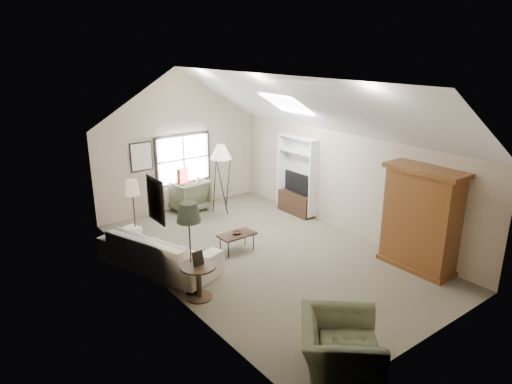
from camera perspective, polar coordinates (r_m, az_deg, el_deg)
room_shell at (r=9.53m, az=1.48°, el=9.80°), size 5.01×8.01×4.00m
window at (r=13.18m, az=-9.08°, el=4.08°), size 1.72×0.08×1.42m
skylight at (r=11.04m, az=3.88°, el=10.95°), size 0.80×1.20×0.52m
wall_art at (r=10.52m, az=-13.36°, el=1.85°), size 1.97×3.71×0.88m
armoire at (r=10.09m, az=19.91°, el=-3.22°), size 0.60×1.50×2.20m
tv_alcove at (r=12.64m, az=5.17°, el=2.23°), size 0.32×1.30×2.10m
media_console at (r=12.88m, az=5.00°, el=-1.43°), size 0.34×1.18×0.60m
tv_panel at (r=12.69m, az=5.07°, el=1.22°), size 0.05×0.90×0.55m
sofa at (r=9.98m, az=-12.05°, el=-7.13°), size 1.91×2.91×0.79m
armchair_near at (r=6.99m, az=10.43°, el=-18.68°), size 1.70×1.71×0.84m
armchair_far at (r=13.22m, az=-8.44°, el=-0.37°), size 1.05×1.07×0.89m
coffee_table at (r=10.57m, az=-2.40°, el=-6.32°), size 0.85×0.48×0.43m
bowl at (r=10.47m, az=-2.41°, el=-5.12°), size 0.20×0.20×0.05m
side_table at (r=8.74m, az=-7.15°, el=-11.06°), size 0.87×0.87×0.68m
side_chair at (r=13.19m, az=-8.37°, el=0.29°), size 0.57×0.57×1.20m
tripod_lamp at (r=12.77m, az=-4.34°, el=1.71°), size 0.67×0.67×2.00m
dark_lamp at (r=8.60m, az=-8.22°, el=-7.07°), size 0.58×0.58×1.89m
tan_lamp at (r=10.83m, az=-14.96°, el=-2.72°), size 0.43×0.43×1.70m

